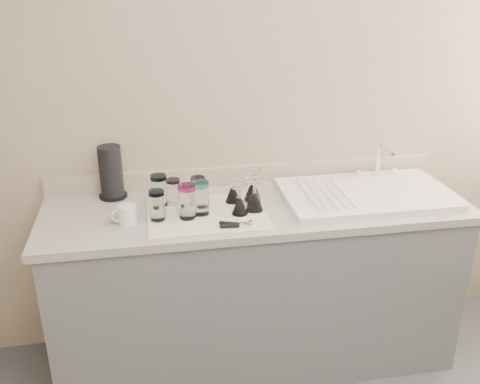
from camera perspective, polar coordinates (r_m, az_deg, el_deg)
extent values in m
cube|color=tan|center=(2.74, 0.69, 7.83)|extent=(3.50, 0.04, 2.50)
cube|color=slate|center=(2.81, 1.75, -10.18)|extent=(2.00, 0.60, 0.86)
cube|color=gray|center=(2.59, 1.87, -1.86)|extent=(2.06, 0.62, 0.04)
cube|color=white|center=(2.73, 13.25, -0.24)|extent=(0.82, 0.50, 0.03)
cylinder|color=silver|center=(2.92, 14.50, 3.44)|extent=(0.02, 0.02, 0.18)
cylinder|color=silver|center=(2.83, 15.30, 4.41)|extent=(0.02, 0.16, 0.02)
cylinder|color=silver|center=(2.90, 12.55, 2.05)|extent=(0.03, 0.03, 0.04)
cylinder|color=silver|center=(2.98, 16.12, 2.26)|extent=(0.03, 0.03, 0.04)
cube|color=white|center=(2.49, -3.52, -2.35)|extent=(0.55, 0.42, 0.01)
cylinder|color=white|center=(2.57, -8.61, -0.02)|extent=(0.07, 0.07, 0.13)
cylinder|color=teal|center=(2.54, -8.71, 1.56)|extent=(0.08, 0.08, 0.02)
cylinder|color=white|center=(2.58, -7.07, -0.13)|extent=(0.06, 0.06, 0.11)
cylinder|color=#A594E6|center=(2.55, -7.14, 1.20)|extent=(0.06, 0.06, 0.02)
cylinder|color=white|center=(2.56, -4.47, -0.08)|extent=(0.07, 0.07, 0.12)
cylinder|color=#733899|center=(2.53, -4.52, 1.38)|extent=(0.07, 0.07, 0.02)
cylinder|color=white|center=(2.43, -8.82, -1.61)|extent=(0.07, 0.07, 0.12)
cylinder|color=blue|center=(2.40, -8.92, -0.08)|extent=(0.07, 0.07, 0.02)
cylinder|color=white|center=(2.43, -5.63, -1.25)|extent=(0.08, 0.08, 0.14)
cylinder|color=#C3228A|center=(2.39, -5.70, 0.49)|extent=(0.08, 0.08, 0.02)
cylinder|color=white|center=(2.46, -4.21, -0.84)|extent=(0.08, 0.08, 0.14)
cylinder|color=#34B5AB|center=(2.43, -4.27, 0.87)|extent=(0.08, 0.08, 0.02)
cone|color=white|center=(2.59, -0.76, -0.29)|extent=(0.08, 0.08, 0.07)
cylinder|color=white|center=(2.56, -0.77, 1.04)|extent=(0.01, 0.01, 0.06)
cylinder|color=white|center=(2.55, -0.77, 1.72)|extent=(0.08, 0.08, 0.01)
cone|color=white|center=(2.60, 1.35, -0.02)|extent=(0.09, 0.09, 0.08)
cylinder|color=white|center=(2.58, 1.37, 1.51)|extent=(0.01, 0.01, 0.07)
cylinder|color=white|center=(2.56, 1.38, 2.30)|extent=(0.09, 0.09, 0.01)
cone|color=white|center=(2.47, -0.02, -1.54)|extent=(0.08, 0.08, 0.07)
cylinder|color=white|center=(2.44, -0.02, -0.13)|extent=(0.01, 0.01, 0.06)
cylinder|color=white|center=(2.43, -0.02, 0.60)|extent=(0.08, 0.08, 0.01)
cone|color=white|center=(2.50, 1.54, -1.05)|extent=(0.09, 0.09, 0.08)
cylinder|color=white|center=(2.47, 1.56, 0.51)|extent=(0.01, 0.01, 0.07)
cylinder|color=white|center=(2.46, 1.57, 1.31)|extent=(0.09, 0.09, 0.01)
cube|color=silver|center=(2.36, 0.63, -3.54)|extent=(0.06, 0.04, 0.02)
cylinder|color=black|center=(2.35, -0.82, -3.62)|extent=(0.11, 0.03, 0.02)
cylinder|color=black|center=(2.37, -0.89, -3.40)|extent=(0.11, 0.06, 0.02)
cylinder|color=white|center=(2.44, -11.90, -2.39)|extent=(0.09, 0.09, 0.09)
torus|color=white|center=(2.44, -12.91, -2.47)|extent=(0.07, 0.01, 0.07)
cylinder|color=black|center=(2.75, -13.35, -0.39)|extent=(0.14, 0.14, 0.01)
cylinder|color=black|center=(2.70, -13.61, 2.18)|extent=(0.11, 0.11, 0.25)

